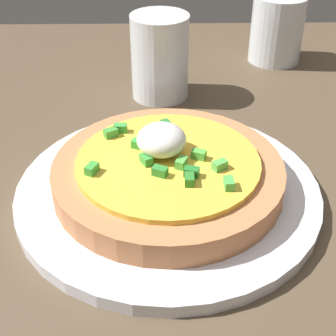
{
  "coord_description": "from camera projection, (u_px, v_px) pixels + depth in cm",
  "views": [
    {
      "loc": [
        33.05,
        -10.75,
        32.5
      ],
      "look_at": [
        -3.67,
        -10.13,
        6.54
      ],
      "focal_mm": 52.15,
      "sensor_mm": 36.0,
      "label": 1
    }
  ],
  "objects": [
    {
      "name": "plate",
      "position": [
        168.0,
        191.0,
        0.46
      ],
      "size": [
        28.57,
        28.57,
        1.29
      ],
      "primitive_type": "cylinder",
      "color": "white",
      "rests_on": "dining_table"
    },
    {
      "name": "pizza",
      "position": [
        168.0,
        172.0,
        0.45
      ],
      "size": [
        21.42,
        21.42,
        5.82
      ],
      "color": "#C07A4C",
      "rests_on": "plate"
    },
    {
      "name": "cup_far",
      "position": [
        160.0,
        61.0,
        0.62
      ],
      "size": [
        7.31,
        7.31,
        10.56
      ],
      "color": "silver",
      "rests_on": "dining_table"
    },
    {
      "name": "dining_table",
      "position": [
        278.0,
        233.0,
        0.45
      ],
      "size": [
        106.59,
        82.8,
        3.26
      ],
      "primitive_type": "cube",
      "color": "brown",
      "rests_on": "ground"
    },
    {
      "name": "cup_near",
      "position": [
        277.0,
        32.0,
        0.71
      ],
      "size": [
        7.66,
        7.66,
        9.5
      ],
      "color": "silver",
      "rests_on": "dining_table"
    }
  ]
}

